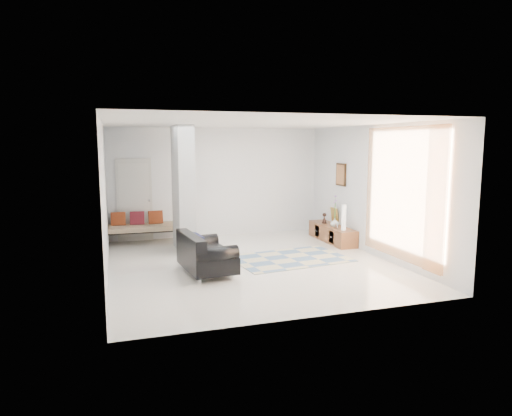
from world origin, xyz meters
name	(u,v)px	position (x,y,z in m)	size (l,w,h in m)	color
floor	(251,263)	(0.00, 0.00, 0.00)	(6.00, 6.00, 0.00)	white
ceiling	(251,123)	(0.00, 0.00, 2.80)	(6.00, 6.00, 0.00)	white
wall_back	(217,182)	(0.00, 3.00, 1.40)	(6.00, 6.00, 0.00)	silver
wall_front	(316,219)	(0.00, -3.00, 1.40)	(6.00, 6.00, 0.00)	silver
wall_left	(105,200)	(-2.75, 0.00, 1.40)	(6.00, 6.00, 0.00)	silver
wall_right	(373,190)	(2.75, 0.00, 1.40)	(6.00, 6.00, 0.00)	silver
partition_column	(183,189)	(-1.10, 1.60, 1.40)	(0.35, 1.20, 2.80)	#AFB5B7
hallway_door	(134,200)	(-2.10, 2.96, 1.02)	(0.85, 0.06, 2.04)	beige
curtain	(402,194)	(2.67, -1.15, 1.45)	(2.55, 2.55, 0.00)	orange
wall_art	(341,175)	(2.72, 1.39, 1.65)	(0.04, 0.45, 0.55)	#341F0E
media_console	(332,233)	(2.52, 1.39, 0.20)	(0.45, 1.79, 0.80)	brown
loveseat	(204,254)	(-1.04, -0.41, 0.36)	(0.95, 1.46, 0.76)	silver
daybed	(144,226)	(-1.92, 2.62, 0.41)	(1.95, 0.88, 0.77)	black
area_rug	(290,258)	(0.90, 0.12, 0.01)	(2.35, 1.57, 0.01)	#C2BB94
cylinder_lamp	(344,217)	(2.50, 0.79, 0.70)	(0.11, 0.11, 0.59)	white
bronze_figurine	(324,218)	(2.47, 1.74, 0.53)	(0.13, 0.13, 0.26)	black
vase	(335,223)	(2.47, 1.17, 0.51)	(0.21, 0.21, 0.22)	white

